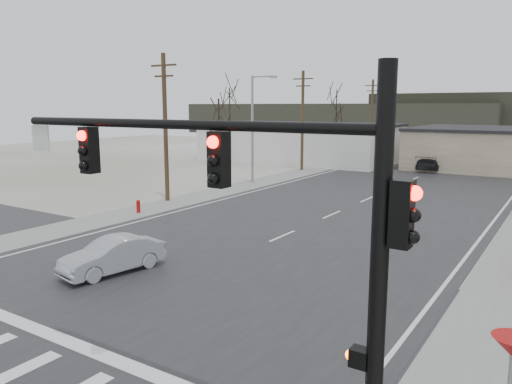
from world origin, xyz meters
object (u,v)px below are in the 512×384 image
(car_far_b, at_px, (447,147))
(sedan_crossing, at_px, (113,255))
(traffic_signal_mast, at_px, (271,218))
(fire_hydrant, at_px, (138,206))
(car_far_a, at_px, (433,162))

(car_far_b, bearing_deg, sedan_crossing, -89.01)
(traffic_signal_mast, distance_m, car_far_b, 67.22)
(traffic_signal_mast, bearing_deg, car_far_b, 99.57)
(traffic_signal_mast, xyz_separation_m, car_far_b, (-11.16, 66.18, -3.84))
(fire_hydrant, height_order, car_far_a, car_far_a)
(car_far_a, height_order, car_far_b, car_far_a)
(fire_hydrant, relative_size, car_far_a, 0.15)
(traffic_signal_mast, distance_m, fire_hydrant, 23.39)
(fire_hydrant, relative_size, car_far_b, 0.19)
(sedan_crossing, xyz_separation_m, car_far_b, (-0.40, 60.42, 0.11))
(sedan_crossing, bearing_deg, traffic_signal_mast, -17.41)
(fire_hydrant, height_order, sedan_crossing, sedan_crossing)
(car_far_a, bearing_deg, sedan_crossing, 87.92)
(sedan_crossing, relative_size, car_far_b, 0.90)
(fire_hydrant, distance_m, car_far_b, 52.44)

